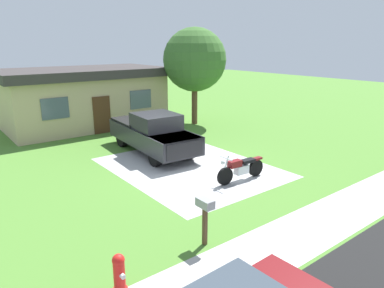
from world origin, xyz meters
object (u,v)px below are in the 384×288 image
at_px(pickup_truck, 152,132).
at_px(mailbox, 205,209).
at_px(motorcycle, 241,168).
at_px(neighbor_house, 84,97).
at_px(shade_tree, 195,60).
at_px(fire_hydrant, 119,273).

xyz_separation_m(pickup_truck, mailbox, (-3.15, -7.65, 0.03)).
height_order(motorcycle, neighbor_house, neighbor_house).
xyz_separation_m(mailbox, shade_tree, (8.47, 11.21, 2.98)).
distance_m(pickup_truck, shade_tree, 7.07).
bearing_deg(shade_tree, fire_hydrant, -133.67).
bearing_deg(pickup_truck, shade_tree, 33.80).
bearing_deg(mailbox, neighbor_house, 79.37).
xyz_separation_m(motorcycle, shade_tree, (4.62, 8.66, 3.49)).
relative_size(motorcycle, pickup_truck, 0.39).
relative_size(pickup_truck, fire_hydrant, 6.60).
relative_size(motorcycle, mailbox, 1.76).
bearing_deg(fire_hydrant, neighbor_house, 70.77).
bearing_deg(motorcycle, shade_tree, 61.94).
bearing_deg(fire_hydrant, shade_tree, 46.33).
distance_m(motorcycle, shade_tree, 10.42).
bearing_deg(motorcycle, mailbox, -146.54).
bearing_deg(motorcycle, neighbor_house, 94.77).
height_order(fire_hydrant, neighbor_house, neighbor_house).
xyz_separation_m(motorcycle, fire_hydrant, (-6.37, -2.84, -0.05)).
height_order(motorcycle, fire_hydrant, motorcycle).
bearing_deg(motorcycle, pickup_truck, 97.83).
height_order(motorcycle, shade_tree, shade_tree).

